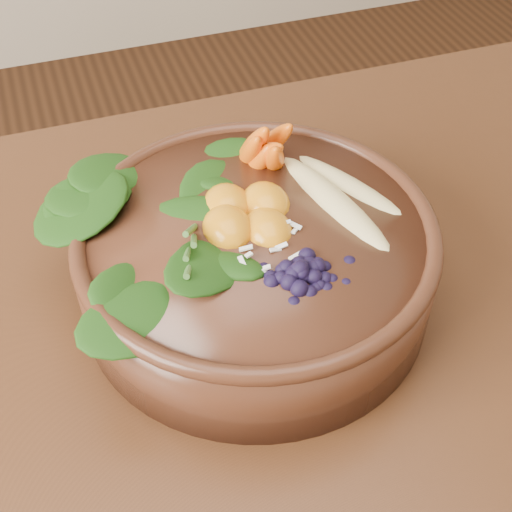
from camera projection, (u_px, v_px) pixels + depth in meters
dining_table at (172, 478)px, 0.64m from camera, size 1.60×0.90×0.75m
stoneware_bowl at (256, 264)px, 0.65m from camera, size 0.37×0.37×0.09m
kale_heap at (169, 183)px, 0.62m from camera, size 0.24×0.22×0.05m
carrot_cluster at (264, 118)px, 0.66m from camera, size 0.08×0.08×0.09m
banana_halves at (342, 179)px, 0.64m from camera, size 0.11×0.18×0.03m
mandarin_cluster at (247, 200)px, 0.62m from camera, size 0.11×0.12×0.04m
blueberry_pile at (301, 257)px, 0.56m from camera, size 0.17×0.14×0.04m
coconut_flakes at (271, 240)px, 0.60m from camera, size 0.11×0.09×0.01m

